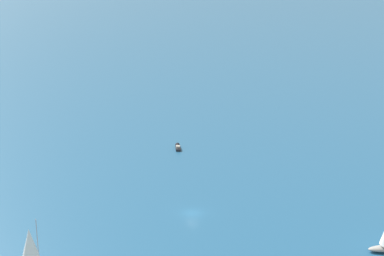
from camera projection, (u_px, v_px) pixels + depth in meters
The scene contains 2 objects.
ground_plane at pixel (192, 213), 124.77m from camera, with size 2000.00×2000.00×0.00m, color #1E517A.
motorboat_trailing at pixel (178, 147), 167.51m from camera, with size 4.45×4.76×1.51m.
Camera 1 is at (-70.17, 90.89, 52.13)m, focal length 54.46 mm.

